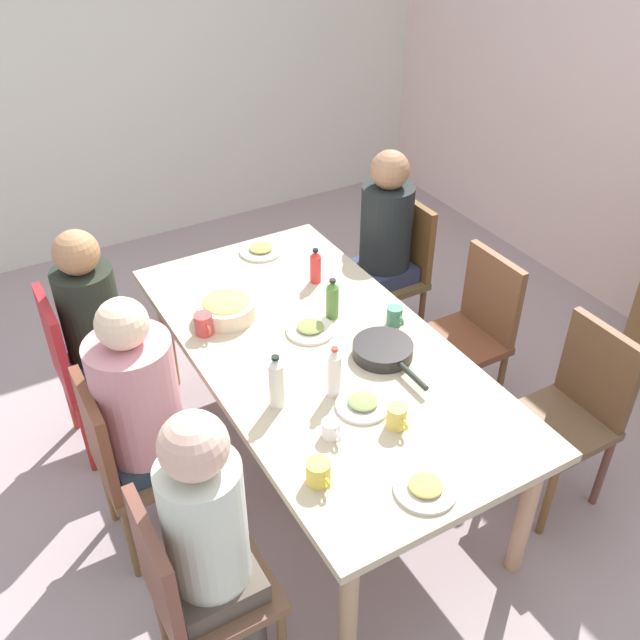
{
  "coord_description": "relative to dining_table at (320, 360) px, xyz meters",
  "views": [
    {
      "loc": [
        2.13,
        -1.22,
        2.64
      ],
      "look_at": [
        0.0,
        0.0,
        0.88
      ],
      "focal_mm": 39.54,
      "sensor_mm": 36.0,
      "label": 1
    }
  ],
  "objects": [
    {
      "name": "ground_plane",
      "position": [
        0.0,
        0.0,
        -0.66
      ],
      "size": [
        6.44,
        6.44,
        0.0
      ],
      "primitive_type": "plane",
      "color": "#A59194"
    },
    {
      "name": "wall_left",
      "position": [
        -2.75,
        0.0,
        0.64
      ],
      "size": [
        0.12,
        4.93,
        2.6
      ],
      "primitive_type": "cube",
      "color": "silver",
      "rests_on": "ground_plane"
    },
    {
      "name": "dining_table",
      "position": [
        0.0,
        0.0,
        0.0
      ],
      "size": [
        2.07,
        1.04,
        0.73
      ],
      "color": "#BEAF90",
      "rests_on": "ground_plane"
    },
    {
      "name": "chair_0",
      "position": [
        0.69,
        0.9,
        -0.15
      ],
      "size": [
        0.4,
        0.4,
        0.9
      ],
      "color": "brown",
      "rests_on": "ground_plane"
    },
    {
      "name": "chair_1",
      "position": [
        0.69,
        -0.9,
        -0.15
      ],
      "size": [
        0.4,
        0.4,
        0.9
      ],
      "color": "brown",
      "rests_on": "ground_plane"
    },
    {
      "name": "person_1",
      "position": [
        0.69,
        -0.81,
        0.09
      ],
      "size": [
        0.3,
        0.3,
        1.26
      ],
      "color": "brown",
      "rests_on": "ground_plane"
    },
    {
      "name": "chair_2",
      "position": [
        0.0,
        -0.9,
        -0.15
      ],
      "size": [
        0.4,
        0.4,
        0.9
      ],
      "color": "brown",
      "rests_on": "ground_plane"
    },
    {
      "name": "person_2",
      "position": [
        0.0,
        -0.81,
        0.1
      ],
      "size": [
        0.33,
        0.33,
        1.25
      ],
      "color": "#282D4C",
      "rests_on": "ground_plane"
    },
    {
      "name": "chair_3",
      "position": [
        -0.69,
        0.9,
        -0.15
      ],
      "size": [
        0.4,
        0.4,
        0.9
      ],
      "color": "brown",
      "rests_on": "ground_plane"
    },
    {
      "name": "person_3",
      "position": [
        -0.69,
        0.81,
        0.08
      ],
      "size": [
        0.3,
        0.3,
        1.23
      ],
      "color": "#243B50",
      "rests_on": "ground_plane"
    },
    {
      "name": "chair_4",
      "position": [
        -0.69,
        -0.9,
        -0.15
      ],
      "size": [
        0.4,
        0.4,
        0.9
      ],
      "color": "#B22C2A",
      "rests_on": "ground_plane"
    },
    {
      "name": "person_4",
      "position": [
        -0.69,
        -0.81,
        0.06
      ],
      "size": [
        0.3,
        0.3,
        1.2
      ],
      "color": "navy",
      "rests_on": "ground_plane"
    },
    {
      "name": "chair_5",
      "position": [
        0.0,
        0.9,
        -0.15
      ],
      "size": [
        0.4,
        0.4,
        0.9
      ],
      "color": "brown",
      "rests_on": "ground_plane"
    },
    {
      "name": "plate_0",
      "position": [
        0.88,
        -0.09,
        0.08
      ],
      "size": [
        0.22,
        0.22,
        0.04
      ],
      "color": "silver",
      "rests_on": "dining_table"
    },
    {
      "name": "plate_1",
      "position": [
        -0.13,
        0.02,
        0.08
      ],
      "size": [
        0.22,
        0.22,
        0.04
      ],
      "color": "#EEE5CE",
      "rests_on": "dining_table"
    },
    {
      "name": "plate_2",
      "position": [
        0.42,
        -0.04,
        0.08
      ],
      "size": [
        0.22,
        0.22,
        0.04
      ],
      "color": "silver",
      "rests_on": "dining_table"
    },
    {
      "name": "plate_3",
      "position": [
        -0.88,
        0.14,
        0.08
      ],
      "size": [
        0.23,
        0.23,
        0.04
      ],
      "color": "silver",
      "rests_on": "dining_table"
    },
    {
      "name": "bowl_0",
      "position": [
        -0.42,
        -0.26,
        0.12
      ],
      "size": [
        0.28,
        0.28,
        0.1
      ],
      "color": "beige",
      "rests_on": "dining_table"
    },
    {
      "name": "serving_pan",
      "position": [
        0.19,
        0.21,
        0.1
      ],
      "size": [
        0.44,
        0.26,
        0.06
      ],
      "color": "#272323",
      "rests_on": "dining_table"
    },
    {
      "name": "cup_0",
      "position": [
        0.57,
        0.01,
        0.12
      ],
      "size": [
        0.11,
        0.08,
        0.1
      ],
      "color": "#E0C454",
      "rests_on": "dining_table"
    },
    {
      "name": "cup_1",
      "position": [
        0.66,
        -0.39,
        0.11
      ],
      "size": [
        0.12,
        0.09,
        0.09
      ],
      "color": "#E4C74D",
      "rests_on": "dining_table"
    },
    {
      "name": "cup_2",
      "position": [
        0.49,
        -0.23,
        0.1
      ],
      "size": [
        0.11,
        0.07,
        0.07
      ],
      "color": "white",
      "rests_on": "dining_table"
    },
    {
      "name": "cup_3",
      "position": [
        0.02,
        0.39,
        0.11
      ],
      "size": [
        0.11,
        0.07,
        0.09
      ],
      "color": "#4A8969",
      "rests_on": "dining_table"
    },
    {
      "name": "cup_4",
      "position": [
        -0.35,
        -0.4,
        0.12
      ],
      "size": [
        0.12,
        0.08,
        0.1
      ],
      "color": "#CC4545",
      "rests_on": "dining_table"
    },
    {
      "name": "bottle_0",
      "position": [
        -0.48,
        0.25,
        0.16
      ],
      "size": [
        0.06,
        0.06,
        0.19
      ],
      "color": "red",
      "rests_on": "dining_table"
    },
    {
      "name": "bottle_1",
      "position": [
        0.29,
        -0.1,
        0.18
      ],
      "size": [
        0.05,
        0.05,
        0.24
      ],
      "color": "silver",
      "rests_on": "dining_table"
    },
    {
      "name": "bottle_2",
      "position": [
        0.24,
        -0.33,
        0.19
      ],
      "size": [
        0.06,
        0.06,
        0.25
      ],
      "color": "silver",
      "rests_on": "dining_table"
    },
    {
      "name": "bottle_3",
      "position": [
        -0.18,
        0.17,
        0.17
      ],
      "size": [
        0.06,
        0.06,
        0.21
      ],
      "color": "#548539",
      "rests_on": "dining_table"
    }
  ]
}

